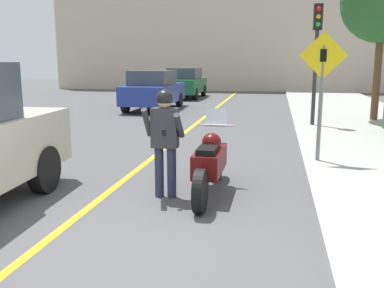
{
  "coord_description": "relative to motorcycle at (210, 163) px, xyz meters",
  "views": [
    {
      "loc": [
        2.01,
        -4.29,
        2.11
      ],
      "look_at": [
        0.7,
        2.41,
        0.76
      ],
      "focal_mm": 40.0,
      "sensor_mm": 36.0,
      "label": 1
    }
  ],
  "objects": [
    {
      "name": "parked_car_green",
      "position": [
        -4.08,
        17.26,
        0.35
      ],
      "size": [
        1.88,
        4.2,
        1.68
      ],
      "color": "black",
      "rests_on": "ground"
    },
    {
      "name": "building_backdrop",
      "position": [
        -1.02,
        23.78,
        3.93
      ],
      "size": [
        28.0,
        1.2,
        8.87
      ],
      "color": "beige",
      "rests_on": "ground"
    },
    {
      "name": "crossing_sign",
      "position": [
        1.85,
        2.22,
        1.14
      ],
      "size": [
        0.91,
        0.08,
        2.53
      ],
      "color": "slate",
      "rests_on": "sidewalk_curb"
    },
    {
      "name": "person_biker",
      "position": [
        -0.65,
        -0.29,
        0.51
      ],
      "size": [
        0.59,
        0.46,
        1.67
      ],
      "color": "#282D4C",
      "rests_on": "ground"
    },
    {
      "name": "traffic_light",
      "position": [
        2.13,
        7.18,
        2.14
      ],
      "size": [
        0.26,
        0.3,
        3.63
      ],
      "color": "#2D2D30",
      "rests_on": "sidewalk_curb"
    },
    {
      "name": "ground_plane",
      "position": [
        -1.02,
        -2.22,
        -0.51
      ],
      "size": [
        80.0,
        80.0,
        0.0
      ],
      "primitive_type": "plane",
      "color": "#4C4C4F"
    },
    {
      "name": "road_center_line",
      "position": [
        -1.62,
        3.78,
        -0.5
      ],
      "size": [
        0.12,
        36.0,
        0.01
      ],
      "color": "yellow",
      "rests_on": "ground"
    },
    {
      "name": "motorcycle",
      "position": [
        0.0,
        0.0,
        0.0
      ],
      "size": [
        0.62,
        2.37,
        1.3
      ],
      "color": "black",
      "rests_on": "ground"
    },
    {
      "name": "street_tree",
      "position": [
        4.26,
        8.79,
        3.46
      ],
      "size": [
        2.68,
        2.68,
        5.2
      ],
      "color": "brown",
      "rests_on": "sidewalk_curb"
    },
    {
      "name": "parked_car_blue",
      "position": [
        -4.18,
        11.24,
        0.35
      ],
      "size": [
        1.88,
        4.2,
        1.68
      ],
      "color": "black",
      "rests_on": "ground"
    }
  ]
}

